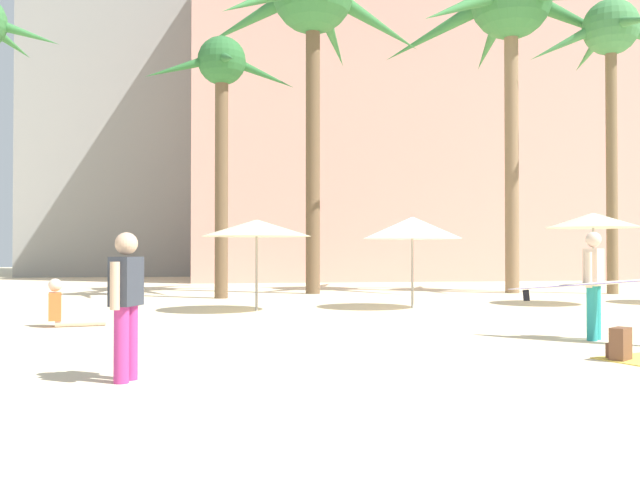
% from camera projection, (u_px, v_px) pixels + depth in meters
% --- Properties ---
extents(ground, '(120.00, 120.00, 0.00)m').
position_uv_depth(ground, '(499.00, 416.00, 5.88)').
color(ground, beige).
extents(hotel_pink, '(21.28, 11.69, 15.98)m').
position_uv_depth(hotel_pink, '(394.00, 129.00, 37.72)').
color(hotel_pink, '#DB9989').
rests_on(hotel_pink, ground).
extents(palm_tree_far_left, '(7.68, 7.77, 11.27)m').
position_uv_depth(palm_tree_far_left, '(313.00, 9.00, 23.14)').
color(palm_tree_far_left, brown).
rests_on(palm_tree_far_left, ground).
extents(palm_tree_center, '(5.54, 5.71, 9.65)m').
position_uv_depth(palm_tree_center, '(611.00, 47.00, 23.02)').
color(palm_tree_center, brown).
rests_on(palm_tree_center, ground).
extents(palm_tree_right, '(8.64, 9.02, 11.23)m').
position_uv_depth(palm_tree_right, '(510.00, 14.00, 23.52)').
color(palm_tree_right, '#896B4C').
rests_on(palm_tree_right, ground).
extents(palm_tree_far_right, '(4.56, 4.63, 7.77)m').
position_uv_depth(palm_tree_far_right, '(222.00, 89.00, 20.81)').
color(palm_tree_far_right, brown).
rests_on(palm_tree_far_right, ground).
extents(cafe_umbrella_1, '(2.54, 2.54, 2.12)m').
position_uv_depth(cafe_umbrella_1, '(257.00, 228.00, 16.23)').
color(cafe_umbrella_1, gray).
rests_on(cafe_umbrella_1, ground).
extents(cafe_umbrella_2, '(2.40, 2.40, 2.23)m').
position_uv_depth(cafe_umbrella_2, '(412.00, 228.00, 17.06)').
color(cafe_umbrella_2, gray).
rests_on(cafe_umbrella_2, ground).
extents(cafe_umbrella_3, '(2.37, 2.37, 2.38)m').
position_uv_depth(cafe_umbrella_3, '(593.00, 220.00, 18.10)').
color(cafe_umbrella_3, gray).
rests_on(cafe_umbrella_3, ground).
extents(backpack, '(0.35, 0.34, 0.42)m').
position_uv_depth(backpack, '(620.00, 345.00, 8.84)').
color(backpack, brown).
rests_on(backpack, ground).
extents(person_far_right, '(2.43, 2.26, 1.68)m').
position_uv_depth(person_far_right, '(597.00, 282.00, 10.82)').
color(person_far_right, teal).
rests_on(person_far_right, ground).
extents(person_mid_center, '(0.35, 0.60, 1.58)m').
position_uv_depth(person_mid_center, '(126.00, 300.00, 7.44)').
color(person_mid_center, '#B7337F').
rests_on(person_mid_center, ground).
extents(person_mid_left, '(1.05, 0.56, 0.88)m').
position_uv_depth(person_mid_left, '(66.00, 310.00, 12.90)').
color(person_mid_left, beige).
rests_on(person_mid_left, ground).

